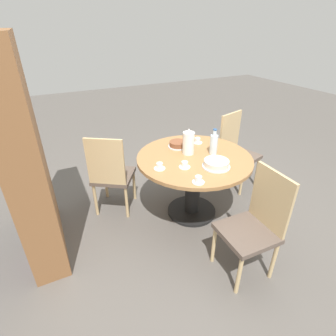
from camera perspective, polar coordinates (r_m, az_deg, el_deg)
The scene contains 14 objects.
ground_plane at distance 3.15m, azimuth 5.11°, elevation -9.40°, with size 14.00×14.00×0.00m, color #56514C.
dining_table at distance 2.85m, azimuth 5.59°, elevation -0.71°, with size 1.21×1.21×0.73m.
chair_a at distance 2.33m, azimuth 18.31°, elevation -11.49°, with size 0.43×0.43×0.96m.
chair_b at distance 3.56m, azimuth 14.62°, elevation 3.90°, with size 0.52×0.52×0.96m.
chair_c at distance 2.96m, azimuth -12.25°, elevation -1.18°, with size 0.58×0.58×0.96m.
bookshelf at distance 2.54m, azimuth -27.92°, elevation 1.11°, with size 1.05×0.28×1.92m.
coffee_pot at distance 2.77m, azimuth 4.49°, elevation 5.59°, with size 0.12×0.12×0.28m.
water_bottle at distance 2.81m, azimuth 9.93°, elevation 5.21°, with size 0.08×0.08×0.28m.
cake_main at distance 2.58m, azimuth 10.48°, elevation 0.91°, with size 0.27×0.27×0.07m.
cake_second at distance 2.96m, azimuth 2.15°, elevation 5.16°, with size 0.22×0.22×0.06m.
cup_a at distance 3.08m, azimuth 6.45°, elevation 5.88°, with size 0.11×0.11×0.06m.
cup_b at distance 2.53m, azimuth 3.64°, elevation 0.62°, with size 0.11×0.11×0.06m.
cup_c at distance 2.50m, azimuth -1.85°, elevation 0.32°, with size 0.11×0.11×0.06m.
cup_d at distance 2.30m, azimuth 6.62°, elevation -2.63°, with size 0.11×0.11×0.06m.
Camera 1 is at (-2.08, 1.34, 1.95)m, focal length 28.00 mm.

